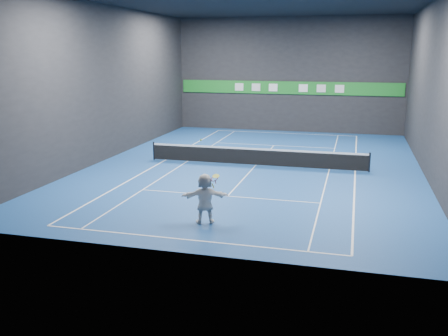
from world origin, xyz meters
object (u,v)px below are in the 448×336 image
(player, at_px, (205,198))
(tennis_ball, at_px, (201,140))
(tennis_racket, at_px, (215,179))
(tennis_net, at_px, (256,156))

(player, distance_m, tennis_ball, 2.19)
(tennis_ball, relative_size, tennis_racket, 0.12)
(tennis_net, relative_size, tennis_racket, 21.77)
(tennis_ball, distance_m, tennis_racket, 1.53)
(player, xyz_separation_m, tennis_ball, (-0.20, 0.19, 2.17))
(player, xyz_separation_m, tennis_racket, (0.37, 0.05, 0.76))
(tennis_ball, height_order, tennis_racket, tennis_ball)
(player, height_order, tennis_ball, tennis_ball)
(player, height_order, tennis_racket, player)
(tennis_ball, bearing_deg, player, -43.62)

